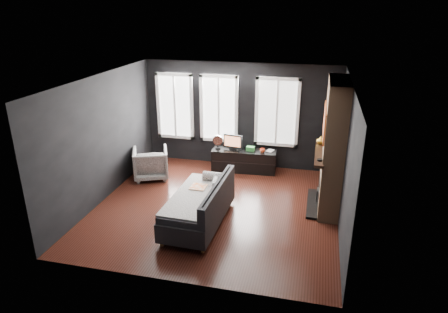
% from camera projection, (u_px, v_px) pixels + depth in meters
% --- Properties ---
extents(floor, '(5.00, 5.00, 0.00)m').
position_uv_depth(floor, '(216.00, 207.00, 8.49)').
color(floor, black).
rests_on(floor, ground).
extents(ceiling, '(5.00, 5.00, 0.00)m').
position_uv_depth(ceiling, '(215.00, 80.00, 7.51)').
color(ceiling, white).
rests_on(ceiling, ground).
extents(wall_back, '(5.00, 0.02, 2.70)m').
position_uv_depth(wall_back, '(240.00, 115.00, 10.27)').
color(wall_back, black).
rests_on(wall_back, ground).
extents(wall_left, '(0.02, 5.00, 2.70)m').
position_uv_depth(wall_left, '(103.00, 138.00, 8.54)').
color(wall_left, black).
rests_on(wall_left, ground).
extents(wall_right, '(0.02, 5.00, 2.70)m').
position_uv_depth(wall_right, '(345.00, 158.00, 7.46)').
color(wall_right, black).
rests_on(wall_right, ground).
extents(windows, '(4.00, 0.16, 1.76)m').
position_uv_depth(windows, '(223.00, 75.00, 9.96)').
color(windows, white).
rests_on(windows, wall_back).
extents(fireplace, '(0.70, 1.62, 2.70)m').
position_uv_depth(fireplace, '(333.00, 147.00, 8.05)').
color(fireplace, '#93724C').
rests_on(fireplace, floor).
extents(sofa, '(1.11, 2.10, 0.89)m').
position_uv_depth(sofa, '(198.00, 203.00, 7.71)').
color(sofa, '#232326').
rests_on(sofa, floor).
extents(stripe_pillow, '(0.12, 0.34, 0.33)m').
position_uv_depth(stripe_pillow, '(215.00, 187.00, 7.91)').
color(stripe_pillow, gray).
rests_on(stripe_pillow, sofa).
extents(armchair, '(1.04, 1.01, 0.83)m').
position_uv_depth(armchair, '(151.00, 162.00, 9.78)').
color(armchair, white).
rests_on(armchair, floor).
extents(media_console, '(1.65, 0.60, 0.56)m').
position_uv_depth(media_console, '(244.00, 160.00, 10.25)').
color(media_console, black).
rests_on(media_console, floor).
extents(monitor, '(0.50, 0.18, 0.44)m').
position_uv_depth(monitor, '(233.00, 141.00, 10.12)').
color(monitor, black).
rests_on(monitor, media_console).
extents(desk_fan, '(0.29, 0.29, 0.37)m').
position_uv_depth(desk_fan, '(218.00, 142.00, 10.18)').
color(desk_fan, '#A8A8A8').
rests_on(desk_fan, media_console).
extents(mug, '(0.15, 0.13, 0.13)m').
position_uv_depth(mug, '(263.00, 150.00, 9.97)').
color(mug, '#CD4522').
rests_on(mug, media_console).
extents(book, '(0.16, 0.06, 0.22)m').
position_uv_depth(book, '(267.00, 146.00, 10.08)').
color(book, '#9F947C').
rests_on(book, media_console).
extents(storage_box, '(0.22, 0.15, 0.11)m').
position_uv_depth(storage_box, '(250.00, 149.00, 10.08)').
color(storage_box, '#29752F').
rests_on(storage_box, media_console).
extents(mantel_vase, '(0.18, 0.19, 0.17)m').
position_uv_depth(mantel_vase, '(321.00, 140.00, 8.52)').
color(mantel_vase, gold).
rests_on(mantel_vase, fireplace).
extents(mantel_clock, '(0.13, 0.13, 0.04)m').
position_uv_depth(mantel_clock, '(320.00, 160.00, 7.64)').
color(mantel_clock, black).
rests_on(mantel_clock, fireplace).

